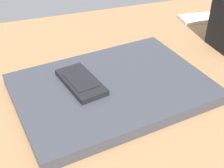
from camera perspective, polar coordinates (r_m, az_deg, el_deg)
name	(u,v)px	position (r cm, az deg, el deg)	size (l,w,h in cm)	color
desk_surface	(81,109)	(57.87, -5.69, -4.46)	(120.00, 80.00, 3.00)	olive
laptop_closed	(112,88)	(58.29, 0.00, -0.78)	(34.46, 24.75, 2.06)	#33353D
cell_phone_on_laptop	(81,82)	(57.47, -5.62, 0.36)	(7.60, 11.96, 1.14)	black
cell_phone_on_desk	(199,18)	(90.78, 15.49, 11.37)	(10.90, 6.44, 1.05)	silver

